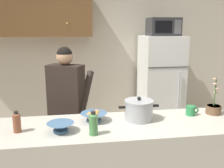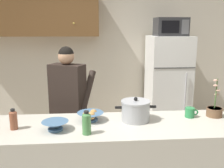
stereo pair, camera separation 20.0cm
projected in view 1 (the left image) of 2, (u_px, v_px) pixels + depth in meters
The scene contains 11 objects.
back_wall_unit at pixel (82, 47), 4.32m from camera, with size 6.00×0.48×2.60m.
refrigerator at pixel (160, 86), 4.25m from camera, with size 0.64×0.68×1.63m.
microwave at pixel (163, 27), 4.02m from camera, with size 0.48×0.37×0.28m.
person_near_pot at pixel (67, 99), 2.94m from camera, with size 0.59×0.55×1.56m.
cooking_pot at pixel (139, 110), 2.39m from camera, with size 0.38×0.27×0.23m.
coffee_mug at pixel (191, 111), 2.53m from camera, with size 0.13×0.09×0.10m.
bread_bowl at pixel (94, 116), 2.36m from camera, with size 0.25×0.25×0.10m.
empty_bowl at pixel (61, 127), 2.12m from camera, with size 0.23×0.23×0.08m.
bottle_near_edge at pixel (17, 122), 2.11m from camera, with size 0.07×0.07×0.18m.
bottle_mid_counter at pixel (93, 123), 2.06m from camera, with size 0.07×0.07×0.20m.
potted_orchid at pixel (214, 108), 2.56m from camera, with size 0.15×0.15×0.38m.
Camera 1 is at (-0.41, -2.12, 1.78)m, focal length 40.97 mm.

